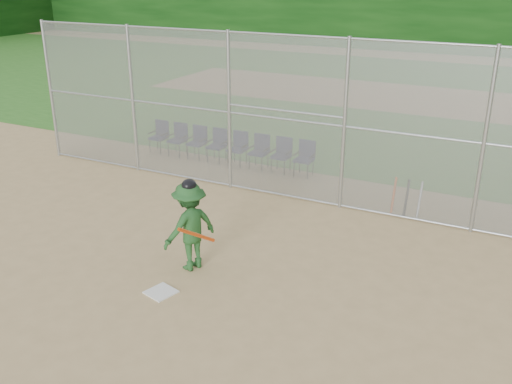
% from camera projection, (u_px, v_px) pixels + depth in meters
% --- Properties ---
extents(ground, '(100.00, 100.00, 0.00)m').
position_uv_depth(ground, '(192.00, 297.00, 9.97)').
color(ground, tan).
rests_on(ground, ground).
extents(grass_strip, '(100.00, 100.00, 0.00)m').
position_uv_depth(grass_strip, '(415.00, 98.00, 24.92)').
color(grass_strip, '#2B661E').
rests_on(grass_strip, ground).
extents(dirt_patch_far, '(24.00, 24.00, 0.00)m').
position_uv_depth(dirt_patch_far, '(415.00, 98.00, 24.92)').
color(dirt_patch_far, tan).
rests_on(dirt_patch_far, ground).
extents(backstop_fence, '(16.09, 0.09, 4.00)m').
position_uv_depth(backstop_fence, '(304.00, 119.00, 13.36)').
color(backstop_fence, gray).
rests_on(backstop_fence, ground).
extents(home_plate, '(0.58, 0.58, 0.02)m').
position_uv_depth(home_plate, '(161.00, 292.00, 10.11)').
color(home_plate, silver).
rests_on(home_plate, ground).
extents(batter_at_plate, '(1.09, 1.40, 1.82)m').
position_uv_depth(batter_at_plate, '(190.00, 226.00, 10.65)').
color(batter_at_plate, '#1F4D20').
rests_on(batter_at_plate, ground).
extents(spare_bats, '(0.66, 0.34, 0.84)m').
position_uv_depth(spare_bats, '(407.00, 197.00, 13.18)').
color(spare_bats, '#D84C14').
rests_on(spare_bats, ground).
extents(chair_0, '(0.54, 0.52, 0.96)m').
position_uv_depth(chair_0, '(158.00, 137.00, 17.61)').
color(chair_0, '#10163C').
rests_on(chair_0, ground).
extents(chair_1, '(0.54, 0.52, 0.96)m').
position_uv_depth(chair_1, '(177.00, 140.00, 17.32)').
color(chair_1, '#10163C').
rests_on(chair_1, ground).
extents(chair_2, '(0.54, 0.52, 0.96)m').
position_uv_depth(chair_2, '(196.00, 143.00, 17.03)').
color(chair_2, '#10163C').
rests_on(chair_2, ground).
extents(chair_3, '(0.54, 0.52, 0.96)m').
position_uv_depth(chair_3, '(216.00, 146.00, 16.74)').
color(chair_3, '#10163C').
rests_on(chair_3, ground).
extents(chair_4, '(0.54, 0.52, 0.96)m').
position_uv_depth(chair_4, '(237.00, 149.00, 16.45)').
color(chair_4, '#10163C').
rests_on(chair_4, ground).
extents(chair_5, '(0.54, 0.52, 0.96)m').
position_uv_depth(chair_5, '(259.00, 152.00, 16.17)').
color(chair_5, '#10163C').
rests_on(chair_5, ground).
extents(chair_6, '(0.54, 0.52, 0.96)m').
position_uv_depth(chair_6, '(281.00, 156.00, 15.88)').
color(chair_6, '#10163C').
rests_on(chair_6, ground).
extents(chair_7, '(0.54, 0.52, 0.96)m').
position_uv_depth(chair_7, '(304.00, 159.00, 15.59)').
color(chair_7, '#10163C').
rests_on(chair_7, ground).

